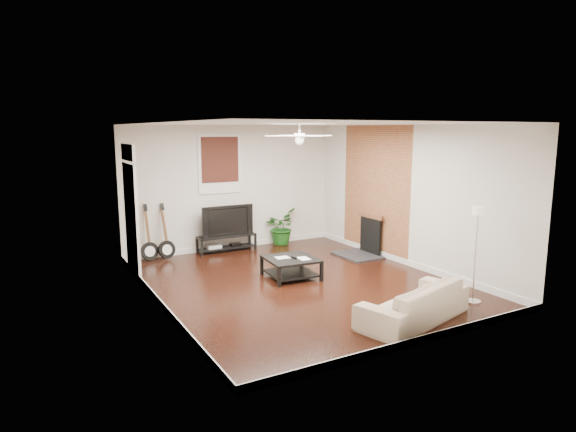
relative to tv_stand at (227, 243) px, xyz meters
name	(u,v)px	position (x,y,z in m)	size (l,w,h in m)	color
room	(299,205)	(0.26, -2.78, 1.21)	(5.01, 6.01, 2.81)	black
brick_accent	(375,191)	(2.74, -1.78, 1.21)	(0.02, 2.20, 2.80)	#9D5732
fireplace	(363,235)	(2.46, -1.78, 0.27)	(0.80, 1.10, 0.92)	black
window_back	(220,164)	(-0.04, 0.19, 1.76)	(1.00, 0.06, 1.30)	#36140E
door_left	(132,210)	(-2.20, -0.88, 1.06)	(0.08, 1.00, 2.50)	white
tv_stand	(227,243)	(0.00, 0.00, 0.00)	(1.33, 0.35, 0.37)	black
tv	(226,220)	(0.00, 0.02, 0.53)	(1.19, 0.16, 0.68)	black
coffee_table	(291,268)	(0.28, -2.45, 0.00)	(0.89, 0.89, 0.37)	black
sofa	(414,302)	(0.80, -5.11, 0.09)	(1.90, 0.74, 0.55)	tan
floor_lamp	(476,255)	(2.15, -5.01, 0.59)	(0.26, 0.26, 1.55)	silver
potted_plant	(281,227)	(1.40, 0.04, 0.24)	(0.77, 0.66, 0.85)	#195317
guitar_left	(149,233)	(-1.72, -0.03, 0.42)	(0.37, 0.26, 1.21)	black
guitar_right	(166,231)	(-1.37, -0.06, 0.42)	(0.37, 0.26, 1.21)	black
ceiling_fan	(299,136)	(0.26, -2.78, 2.41)	(1.24, 1.24, 0.32)	white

